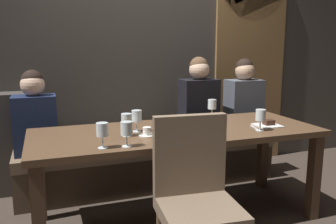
{
  "coord_description": "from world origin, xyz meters",
  "views": [
    {
      "loc": [
        -0.95,
        -2.47,
        1.38
      ],
      "look_at": [
        -0.0,
        0.21,
        0.84
      ],
      "focal_mm": 37.77,
      "sensor_mm": 36.0,
      "label": 1
    }
  ],
  "objects_px": {
    "diner_bearded": "(199,101)",
    "wine_glass_near_left": "(102,131)",
    "dining_table": "(177,141)",
    "fork_on_table": "(255,128)",
    "diner_redhead": "(35,115)",
    "espresso_cup": "(147,132)",
    "chair_near_side": "(195,190)",
    "wine_glass_far_right": "(127,129)",
    "wine_glass_center_front": "(261,116)",
    "diner_far_end": "(244,99)",
    "wine_glass_far_left": "(137,117)",
    "wine_glass_center_back": "(126,120)",
    "wine_glass_end_right": "(212,105)",
    "dessert_plate": "(268,124)",
    "banquette_bench": "(152,165)"
  },
  "relations": [
    {
      "from": "diner_bearded",
      "to": "wine_glass_near_left",
      "type": "relative_size",
      "value": 5.0
    },
    {
      "from": "dining_table",
      "to": "fork_on_table",
      "type": "relative_size",
      "value": 12.94
    },
    {
      "from": "diner_redhead",
      "to": "espresso_cup",
      "type": "bearing_deg",
      "value": -46.99
    },
    {
      "from": "dining_table",
      "to": "chair_near_side",
      "type": "distance_m",
      "value": 0.75
    },
    {
      "from": "diner_redhead",
      "to": "wine_glass_near_left",
      "type": "distance_m",
      "value": 1.11
    },
    {
      "from": "fork_on_table",
      "to": "wine_glass_far_right",
      "type": "bearing_deg",
      "value": -158.47
    },
    {
      "from": "chair_near_side",
      "to": "wine_glass_center_front",
      "type": "xyz_separation_m",
      "value": [
        0.75,
        0.48,
        0.29
      ]
    },
    {
      "from": "wine_glass_center_front",
      "to": "wine_glass_near_left",
      "type": "relative_size",
      "value": 1.0
    },
    {
      "from": "diner_far_end",
      "to": "wine_glass_far_left",
      "type": "bearing_deg",
      "value": -153.41
    },
    {
      "from": "wine_glass_center_front",
      "to": "chair_near_side",
      "type": "bearing_deg",
      "value": -147.21
    },
    {
      "from": "espresso_cup",
      "to": "diner_bearded",
      "type": "bearing_deg",
      "value": 46.11
    },
    {
      "from": "wine_glass_near_left",
      "to": "fork_on_table",
      "type": "xyz_separation_m",
      "value": [
        1.21,
        0.15,
        -0.11
      ]
    },
    {
      "from": "diner_far_end",
      "to": "wine_glass_near_left",
      "type": "bearing_deg",
      "value": -148.29
    },
    {
      "from": "dining_table",
      "to": "chair_near_side",
      "type": "bearing_deg",
      "value": -103.01
    },
    {
      "from": "dining_table",
      "to": "wine_glass_center_front",
      "type": "bearing_deg",
      "value": -22.53
    },
    {
      "from": "diner_bearded",
      "to": "fork_on_table",
      "type": "bearing_deg",
      "value": -83.41
    },
    {
      "from": "wine_glass_far_left",
      "to": "wine_glass_near_left",
      "type": "relative_size",
      "value": 1.0
    },
    {
      "from": "wine_glass_far_left",
      "to": "espresso_cup",
      "type": "relative_size",
      "value": 1.37
    },
    {
      "from": "wine_glass_center_back",
      "to": "wine_glass_near_left",
      "type": "relative_size",
      "value": 1.0
    },
    {
      "from": "fork_on_table",
      "to": "espresso_cup",
      "type": "bearing_deg",
      "value": -171.04
    },
    {
      "from": "wine_glass_near_left",
      "to": "wine_glass_end_right",
      "type": "bearing_deg",
      "value": 30.58
    },
    {
      "from": "wine_glass_near_left",
      "to": "espresso_cup",
      "type": "height_order",
      "value": "wine_glass_near_left"
    },
    {
      "from": "diner_bearded",
      "to": "wine_glass_end_right",
      "type": "bearing_deg",
      "value": -95.0
    },
    {
      "from": "wine_glass_near_left",
      "to": "fork_on_table",
      "type": "relative_size",
      "value": 0.96
    },
    {
      "from": "fork_on_table",
      "to": "diner_redhead",
      "type": "bearing_deg",
      "value": 164.29
    },
    {
      "from": "chair_near_side",
      "to": "wine_glass_far_right",
      "type": "distance_m",
      "value": 0.58
    },
    {
      "from": "wine_glass_far_right",
      "to": "wine_glass_far_left",
      "type": "bearing_deg",
      "value": 66.21
    },
    {
      "from": "espresso_cup",
      "to": "diner_redhead",
      "type": "bearing_deg",
      "value": 133.01
    },
    {
      "from": "wine_glass_far_left",
      "to": "fork_on_table",
      "type": "xyz_separation_m",
      "value": [
        0.9,
        -0.2,
        -0.11
      ]
    },
    {
      "from": "wine_glass_center_back",
      "to": "dessert_plate",
      "type": "xyz_separation_m",
      "value": [
        1.14,
        -0.06,
        -0.1
      ]
    },
    {
      "from": "diner_bearded",
      "to": "wine_glass_near_left",
      "type": "height_order",
      "value": "diner_bearded"
    },
    {
      "from": "diner_far_end",
      "to": "wine_glass_center_front",
      "type": "height_order",
      "value": "diner_far_end"
    },
    {
      "from": "wine_glass_center_front",
      "to": "diner_bearded",
      "type": "bearing_deg",
      "value": 95.53
    },
    {
      "from": "dining_table",
      "to": "dessert_plate",
      "type": "bearing_deg",
      "value": -9.83
    },
    {
      "from": "wine_glass_far_left",
      "to": "espresso_cup",
      "type": "distance_m",
      "value": 0.17
    },
    {
      "from": "diner_bearded",
      "to": "wine_glass_far_left",
      "type": "height_order",
      "value": "diner_bearded"
    },
    {
      "from": "banquette_bench",
      "to": "wine_glass_center_front",
      "type": "bearing_deg",
      "value": -58.36
    },
    {
      "from": "diner_bearded",
      "to": "wine_glass_center_back",
      "type": "relative_size",
      "value": 5.0
    },
    {
      "from": "banquette_bench",
      "to": "wine_glass_center_back",
      "type": "relative_size",
      "value": 15.24
    },
    {
      "from": "dining_table",
      "to": "wine_glass_near_left",
      "type": "bearing_deg",
      "value": -153.69
    },
    {
      "from": "wine_glass_center_back",
      "to": "dessert_plate",
      "type": "height_order",
      "value": "wine_glass_center_back"
    },
    {
      "from": "chair_near_side",
      "to": "diner_far_end",
      "type": "bearing_deg",
      "value": 50.4
    },
    {
      "from": "wine_glass_far_left",
      "to": "wine_glass_center_back",
      "type": "height_order",
      "value": "same"
    },
    {
      "from": "dining_table",
      "to": "diner_redhead",
      "type": "height_order",
      "value": "diner_redhead"
    },
    {
      "from": "banquette_bench",
      "to": "diner_bearded",
      "type": "height_order",
      "value": "diner_bearded"
    },
    {
      "from": "diner_far_end",
      "to": "wine_glass_far_left",
      "type": "relative_size",
      "value": 4.87
    },
    {
      "from": "dining_table",
      "to": "dessert_plate",
      "type": "xyz_separation_m",
      "value": [
        0.73,
        -0.13,
        0.1
      ]
    },
    {
      "from": "chair_near_side",
      "to": "wine_glass_end_right",
      "type": "height_order",
      "value": "chair_near_side"
    },
    {
      "from": "banquette_bench",
      "to": "chair_near_side",
      "type": "distance_m",
      "value": 1.47
    },
    {
      "from": "diner_far_end",
      "to": "wine_glass_end_right",
      "type": "bearing_deg",
      "value": -146.16
    }
  ]
}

